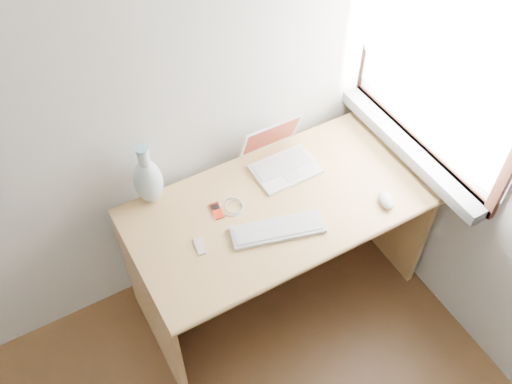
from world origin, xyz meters
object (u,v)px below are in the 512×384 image
desk (269,219)px  external_keyboard (278,229)px  vase (148,180)px  laptop (281,158)px

desk → external_keyboard: bearing=-112.0°
external_keyboard → vase: 0.60m
desk → laptop: laptop is taller
desk → external_keyboard: 0.31m
desk → vase: (-0.48, 0.22, 0.33)m
desk → external_keyboard: size_ratio=3.23×
desk → vase: bearing=155.3°
laptop → vase: 0.62m
external_keyboard → vase: vase is taller
laptop → vase: vase is taller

